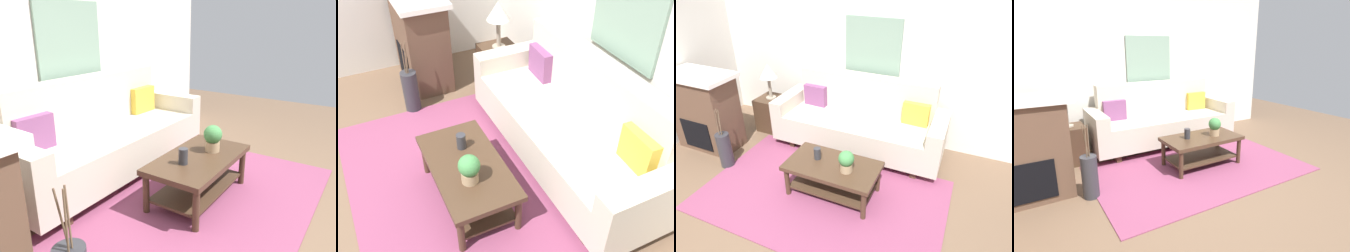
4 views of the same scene
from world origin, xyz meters
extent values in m
plane|color=brown|center=(0.00, 0.00, 0.00)|extent=(9.28, 9.28, 0.00)
cube|color=silver|center=(0.00, 2.23, 1.35)|extent=(5.28, 0.10, 2.70)
cube|color=#843D5B|center=(0.00, 0.50, 0.01)|extent=(2.92, 1.81, 0.01)
cube|color=beige|center=(0.02, 1.63, 0.32)|extent=(2.06, 0.84, 0.40)
cube|color=beige|center=(0.02, 1.95, 0.80)|extent=(2.06, 0.20, 0.56)
cube|color=beige|center=(-1.11, 1.63, 0.42)|extent=(0.20, 0.84, 0.60)
cube|color=beige|center=(1.15, 1.63, 0.42)|extent=(0.20, 0.84, 0.60)
cube|color=#422D1E|center=(-0.91, 1.63, 0.06)|extent=(0.08, 0.74, 0.12)
cube|color=#422D1E|center=(0.95, 1.63, 0.06)|extent=(0.08, 0.74, 0.12)
cube|color=#7A4270|center=(-0.77, 1.82, 0.68)|extent=(0.37, 0.14, 0.32)
cube|color=gold|center=(0.80, 1.82, 0.68)|extent=(0.37, 0.14, 0.32)
cube|color=#422D1E|center=(0.11, 0.60, 0.41)|extent=(1.10, 0.60, 0.05)
cube|color=#422D1E|center=(0.11, 0.60, 0.12)|extent=(0.98, 0.50, 0.02)
cylinder|color=#422D1E|center=(-0.38, 0.35, 0.19)|extent=(0.06, 0.06, 0.38)
cylinder|color=#422D1E|center=(0.60, 0.35, 0.19)|extent=(0.06, 0.06, 0.38)
cylinder|color=#422D1E|center=(-0.38, 0.85, 0.19)|extent=(0.06, 0.06, 0.38)
cylinder|color=#422D1E|center=(0.60, 0.85, 0.19)|extent=(0.06, 0.06, 0.38)
cylinder|color=#2D2D33|center=(-0.11, 0.64, 0.50)|extent=(0.08, 0.08, 0.15)
cylinder|color=tan|center=(0.30, 0.56, 0.48)|extent=(0.14, 0.14, 0.10)
sphere|color=#407E43|center=(0.30, 0.56, 0.60)|extent=(0.18, 0.18, 0.18)
cube|color=#422D1E|center=(-1.51, 1.66, 0.28)|extent=(0.44, 0.44, 0.56)
cylinder|color=gray|center=(-1.51, 1.66, 0.57)|extent=(0.16, 0.16, 0.02)
cylinder|color=gray|center=(-1.51, 1.66, 0.74)|extent=(0.05, 0.05, 0.35)
cone|color=beige|center=(-1.51, 1.66, 1.02)|extent=(0.28, 0.28, 0.22)
cube|color=brown|center=(-2.09, 0.85, 0.55)|extent=(0.90, 0.50, 1.10)
cube|color=black|center=(-2.09, 0.59, 0.30)|extent=(0.52, 0.02, 0.44)
cylinder|color=#2D2D33|center=(-1.50, 0.51, 0.25)|extent=(0.18, 0.18, 0.50)
cylinder|color=brown|center=(-1.48, 0.51, 0.68)|extent=(0.02, 0.03, 0.36)
cylinder|color=brown|center=(-1.51, 0.53, 0.68)|extent=(0.05, 0.04, 0.36)
cylinder|color=brown|center=(-1.51, 0.50, 0.68)|extent=(0.02, 0.02, 0.36)
cube|color=gray|center=(0.02, 2.16, 1.45)|extent=(0.84, 0.03, 0.80)
camera|label=1|loc=(-2.39, -0.71, 1.65)|focal=34.79mm
camera|label=2|loc=(2.39, -0.12, 2.72)|focal=41.20mm
camera|label=3|loc=(1.37, -1.90, 2.54)|focal=31.69mm
camera|label=4|loc=(-2.05, -2.45, 1.68)|focal=29.39mm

